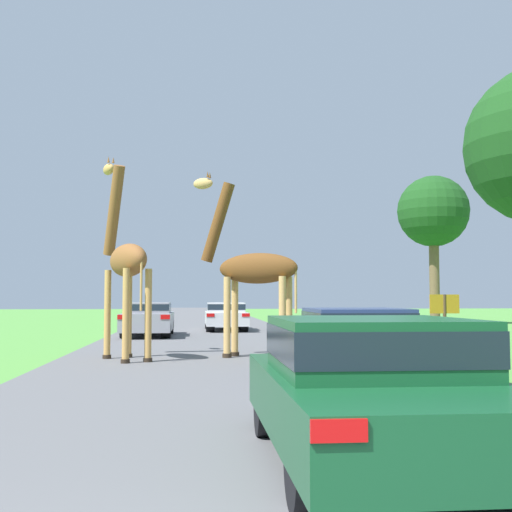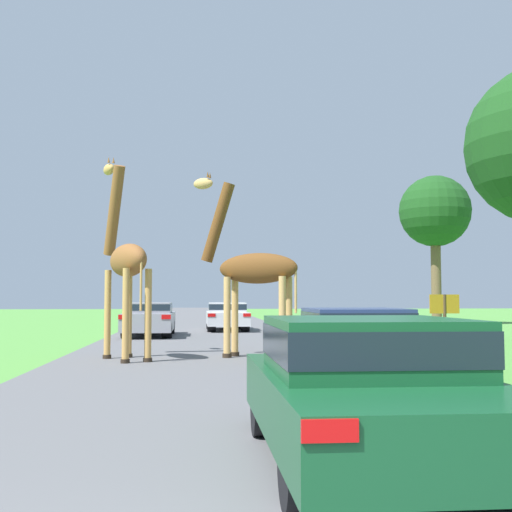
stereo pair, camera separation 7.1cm
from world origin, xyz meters
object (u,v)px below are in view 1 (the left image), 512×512
at_px(car_queue_left, 356,342).
at_px(tree_right_cluster, 433,213).
at_px(car_far_ahead, 148,318).
at_px(giraffe_near_road, 251,270).
at_px(car_lead_maroon, 371,385).
at_px(sign_post, 445,315).
at_px(car_queue_right, 226,315).
at_px(giraffe_companion, 125,260).

height_order(car_queue_left, tree_right_cluster, tree_right_cluster).
xyz_separation_m(car_far_ahead, tree_right_cluster, (15.11, 8.91, 5.54)).
distance_m(giraffe_near_road, car_far_ahead, 10.01).
relative_size(car_queue_left, tree_right_cluster, 0.53).
height_order(car_lead_maroon, tree_right_cluster, tree_right_cluster).
relative_size(giraffe_near_road, sign_post, 3.05).
relative_size(car_queue_left, car_far_ahead, 0.95).
relative_size(car_lead_maroon, car_far_ahead, 0.91).
xyz_separation_m(car_lead_maroon, car_queue_right, (-0.24, 23.86, -0.02)).
bearing_deg(sign_post, giraffe_near_road, 156.13).
bearing_deg(tree_right_cluster, sign_post, -110.41).
height_order(giraffe_near_road, car_queue_left, giraffe_near_road).
xyz_separation_m(car_queue_left, tree_right_cluster, (10.28, 22.86, 5.54)).
relative_size(car_queue_right, tree_right_cluster, 0.56).
distance_m(car_queue_left, tree_right_cluster, 25.67).
xyz_separation_m(giraffe_near_road, car_lead_maroon, (0.22, -10.44, -1.52)).
height_order(car_far_ahead, tree_right_cluster, tree_right_cluster).
height_order(giraffe_near_road, car_far_ahead, giraffe_near_road).
xyz_separation_m(giraffe_near_road, tree_right_cluster, (11.85, 18.25, 4.01)).
height_order(car_queue_right, car_far_ahead, car_far_ahead).
relative_size(giraffe_near_road, giraffe_companion, 0.92).
height_order(giraffe_companion, sign_post, giraffe_companion).
relative_size(car_far_ahead, sign_post, 2.93).
bearing_deg(tree_right_cluster, giraffe_companion, -129.04).
distance_m(giraffe_companion, car_queue_left, 6.65).
relative_size(car_lead_maroon, car_queue_right, 0.91).
bearing_deg(giraffe_near_road, car_queue_left, -134.19).
xyz_separation_m(car_far_ahead, sign_post, (7.60, -11.26, 0.41)).
bearing_deg(car_lead_maroon, tree_right_cluster, 67.94).
bearing_deg(sign_post, car_lead_maroon, -115.82).
bearing_deg(tree_right_cluster, giraffe_near_road, -122.99).
bearing_deg(sign_post, giraffe_companion, 167.43).
height_order(car_lead_maroon, car_queue_right, car_lead_maroon).
bearing_deg(car_queue_right, car_queue_left, -84.99).
bearing_deg(sign_post, car_far_ahead, 124.03).
relative_size(giraffe_companion, car_queue_left, 1.19).
distance_m(tree_right_cluster, sign_post, 22.13).
relative_size(giraffe_near_road, car_lead_maroon, 1.15).
xyz_separation_m(giraffe_companion, car_queue_left, (4.72, -4.36, -1.74)).
bearing_deg(car_queue_right, giraffe_near_road, -89.94).
bearing_deg(tree_right_cluster, car_queue_right, -157.87).
relative_size(car_lead_maroon, tree_right_cluster, 0.51).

